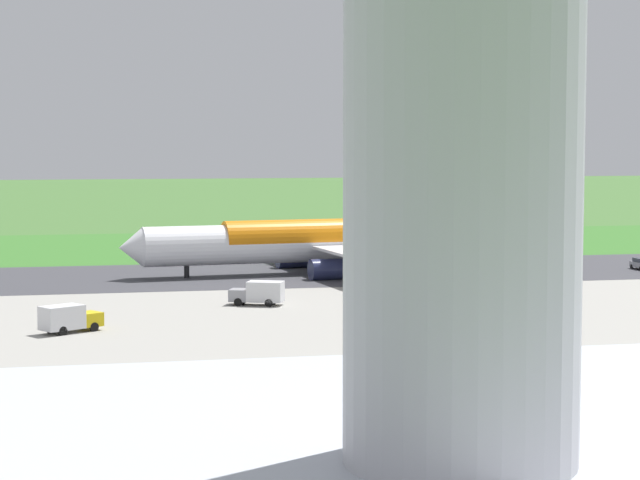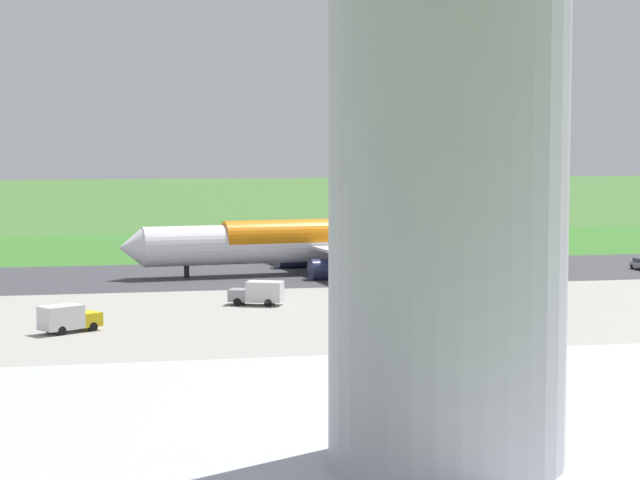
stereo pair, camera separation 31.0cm
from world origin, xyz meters
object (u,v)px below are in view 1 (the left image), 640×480
(service_truck_baggage, at_px, (259,293))
(traffic_cone_orange, at_px, (160,249))
(airliner_main, at_px, (323,241))
(service_truck_fuel, at_px, (69,318))
(no_stopping_sign, at_px, (201,244))

(service_truck_baggage, bearing_deg, traffic_cone_orange, -85.54)
(airliner_main, xyz_separation_m, service_truck_fuel, (33.80, 44.49, -2.95))
(service_truck_fuel, distance_m, traffic_cone_orange, 84.29)
(service_truck_fuel, relative_size, traffic_cone_orange, 11.11)
(airliner_main, relative_size, traffic_cone_orange, 98.43)
(airliner_main, distance_m, traffic_cone_orange, 42.99)
(airliner_main, xyz_separation_m, traffic_cone_orange, (18.79, -38.45, -4.08))
(airliner_main, xyz_separation_m, service_truck_baggage, (13.48, 29.69, -2.95))
(service_truck_baggage, xyz_separation_m, traffic_cone_orange, (5.31, -68.14, -1.13))
(airliner_main, relative_size, service_truck_baggage, 8.70)
(service_truck_baggage, distance_m, service_truck_fuel, 25.13)
(traffic_cone_orange, bearing_deg, no_stopping_sign, 136.70)
(no_stopping_sign, bearing_deg, service_truck_fuel, 74.75)
(service_truck_baggage, relative_size, traffic_cone_orange, 11.31)
(airliner_main, bearing_deg, service_truck_fuel, 52.77)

